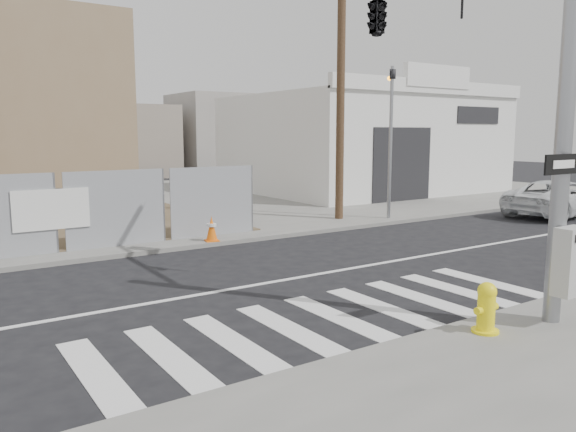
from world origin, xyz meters
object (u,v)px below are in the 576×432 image
auto_shop (361,143)px  fire_hydrant (486,308)px  signal_pole (429,41)px  suv (559,198)px  traffic_cone_d (212,229)px

auto_shop → fire_hydrant: (-12.81, -17.52, -2.04)m
signal_pole → suv: bearing=19.2°
signal_pole → traffic_cone_d: 7.76m
auto_shop → fire_hydrant: 21.79m
signal_pole → fire_hydrant: (-1.30, -2.50, -4.28)m
fire_hydrant → auto_shop: bearing=47.6°
fire_hydrant → suv: suv is taller
fire_hydrant → suv: bearing=20.6°
signal_pole → fire_hydrant: signal_pole is taller
fire_hydrant → signal_pole: bearing=56.3°
traffic_cone_d → suv: bearing=-9.3°
suv → traffic_cone_d: bearing=77.4°
traffic_cone_d → signal_pole: bearing=-76.3°
auto_shop → traffic_cone_d: (-13.03, -8.75, -2.07)m
signal_pole → auto_shop: 19.04m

